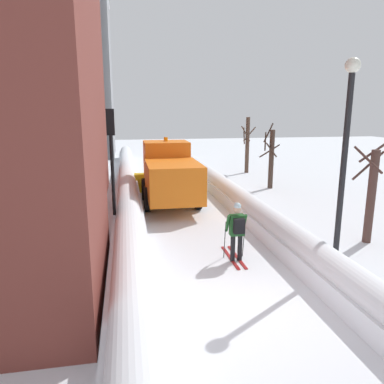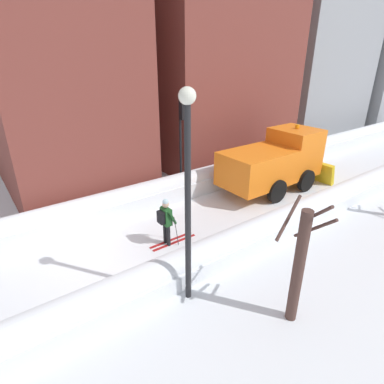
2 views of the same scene
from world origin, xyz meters
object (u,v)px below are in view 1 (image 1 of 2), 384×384
at_px(bare_tree_near, 371,194).
at_px(bare_tree_far, 247,144).
at_px(traffic_light_pole, 111,148).
at_px(street_lamp, 346,142).
at_px(skier, 237,229).
at_px(bare_tree_mid, 271,158).
at_px(plow_truck, 170,174).

height_order(bare_tree_near, bare_tree_far, bare_tree_far).
xyz_separation_m(traffic_light_pole, street_lamp, (6.27, -4.18, 0.46)).
relative_size(skier, bare_tree_far, 0.46).
distance_m(street_lamp, bare_tree_far, 16.42).
distance_m(bare_tree_near, bare_tree_far, 14.40).
relative_size(skier, traffic_light_pole, 0.40).
xyz_separation_m(street_lamp, bare_tree_far, (2.80, 16.11, -1.54)).
bearing_deg(street_lamp, bare_tree_mid, 77.42).
bearing_deg(plow_truck, bare_tree_mid, 23.25).
relative_size(skier, bare_tree_near, 0.52).
distance_m(plow_truck, skier, 7.22).
bearing_deg(skier, traffic_light_pole, 138.22).
bearing_deg(bare_tree_mid, skier, -117.31).
xyz_separation_m(plow_truck, bare_tree_mid, (6.17, 2.65, 0.30)).
relative_size(bare_tree_near, bare_tree_mid, 0.93).
height_order(plow_truck, bare_tree_mid, bare_tree_mid).
xyz_separation_m(bare_tree_mid, bare_tree_far, (0.41, 5.40, 0.28)).
relative_size(plow_truck, bare_tree_near, 1.72).
relative_size(bare_tree_near, bare_tree_far, 0.88).
bearing_deg(bare_tree_far, bare_tree_mid, -94.36).
relative_size(street_lamp, bare_tree_mid, 1.54).
bearing_deg(traffic_light_pole, bare_tree_far, 52.75).
xyz_separation_m(plow_truck, street_lamp, (3.78, -8.06, 2.11)).
relative_size(plow_truck, traffic_light_pole, 1.34).
distance_m(bare_tree_mid, bare_tree_far, 5.42).
relative_size(street_lamp, bare_tree_far, 1.45).
bearing_deg(plow_truck, street_lamp, -64.88).
distance_m(traffic_light_pole, street_lamp, 7.55).
height_order(skier, street_lamp, street_lamp).
bearing_deg(bare_tree_near, traffic_light_pole, 163.84).
bearing_deg(skier, plow_truck, 99.01).
xyz_separation_m(skier, bare_tree_far, (5.45, 15.16, 1.05)).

